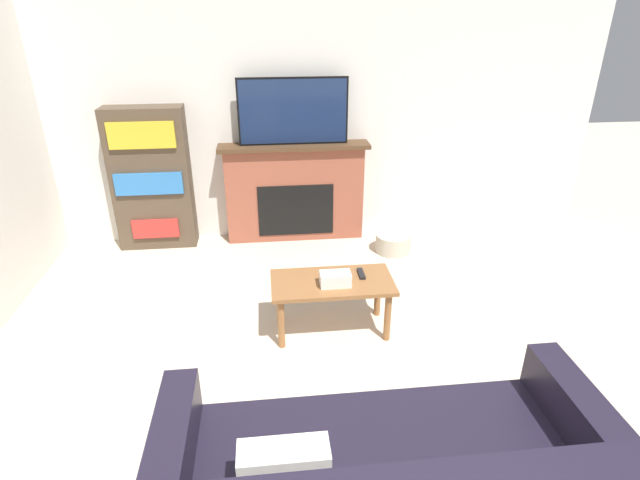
% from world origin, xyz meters
% --- Properties ---
extents(wall_back, '(6.01, 0.06, 2.70)m').
position_xyz_m(wall_back, '(0.00, 4.14, 1.35)').
color(wall_back, silver).
rests_on(wall_back, ground_plane).
extents(fireplace, '(1.50, 0.28, 1.01)m').
position_xyz_m(fireplace, '(-0.14, 4.00, 0.51)').
color(fireplace, brown).
rests_on(fireplace, ground_plane).
extents(tv, '(1.06, 0.03, 0.64)m').
position_xyz_m(tv, '(-0.14, 3.98, 1.33)').
color(tv, black).
rests_on(tv, fireplace).
extents(coffee_table, '(0.89, 0.45, 0.43)m').
position_xyz_m(coffee_table, '(0.02, 2.28, 0.36)').
color(coffee_table, brown).
rests_on(coffee_table, ground_plane).
extents(tissue_box, '(0.22, 0.12, 0.10)m').
position_xyz_m(tissue_box, '(0.03, 2.21, 0.48)').
color(tissue_box, white).
rests_on(tissue_box, coffee_table).
extents(remote_control, '(0.04, 0.15, 0.02)m').
position_xyz_m(remote_control, '(0.24, 2.34, 0.44)').
color(remote_control, black).
rests_on(remote_control, coffee_table).
extents(bookshelf, '(0.75, 0.29, 1.40)m').
position_xyz_m(bookshelf, '(-1.55, 3.98, 0.71)').
color(bookshelf, '#4C3D2D').
rests_on(bookshelf, ground_plane).
extents(storage_basket, '(0.35, 0.35, 0.18)m').
position_xyz_m(storage_basket, '(0.81, 3.54, 0.09)').
color(storage_basket, '#BCB29E').
rests_on(storage_basket, ground_plane).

